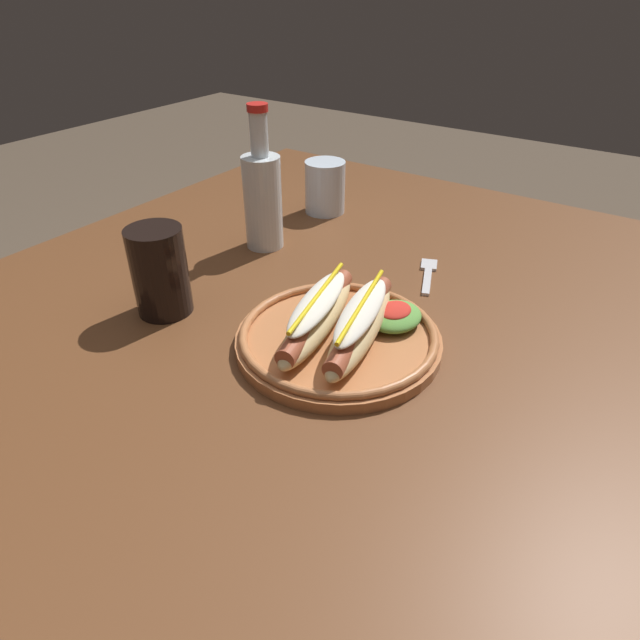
{
  "coord_description": "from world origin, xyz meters",
  "views": [
    {
      "loc": [
        -0.54,
        -0.41,
        1.18
      ],
      "look_at": [
        -0.03,
        -0.06,
        0.77
      ],
      "focal_mm": 30.97,
      "sensor_mm": 36.0,
      "label": 1
    }
  ],
  "objects_px": {
    "soda_cup": "(160,271)",
    "glass_bottle": "(263,196)",
    "hot_dog_plate": "(341,329)",
    "water_cup": "(325,187)",
    "fork": "(428,273)"
  },
  "relations": [
    {
      "from": "hot_dog_plate",
      "to": "water_cup",
      "type": "bearing_deg",
      "value": 36.68
    },
    {
      "from": "hot_dog_plate",
      "to": "soda_cup",
      "type": "distance_m",
      "value": 0.28
    },
    {
      "from": "water_cup",
      "to": "glass_bottle",
      "type": "distance_m",
      "value": 0.2
    },
    {
      "from": "glass_bottle",
      "to": "water_cup",
      "type": "bearing_deg",
      "value": 0.42
    },
    {
      "from": "hot_dog_plate",
      "to": "fork",
      "type": "xyz_separation_m",
      "value": [
        0.25,
        -0.01,
        -0.02
      ]
    },
    {
      "from": "hot_dog_plate",
      "to": "water_cup",
      "type": "relative_size",
      "value": 2.66
    },
    {
      "from": "soda_cup",
      "to": "glass_bottle",
      "type": "height_order",
      "value": "glass_bottle"
    },
    {
      "from": "hot_dog_plate",
      "to": "glass_bottle",
      "type": "bearing_deg",
      "value": 56.8
    },
    {
      "from": "soda_cup",
      "to": "water_cup",
      "type": "distance_m",
      "value": 0.46
    },
    {
      "from": "fork",
      "to": "soda_cup",
      "type": "height_order",
      "value": "soda_cup"
    },
    {
      "from": "glass_bottle",
      "to": "soda_cup",
      "type": "bearing_deg",
      "value": -175.45
    },
    {
      "from": "hot_dog_plate",
      "to": "glass_bottle",
      "type": "relative_size",
      "value": 1.12
    },
    {
      "from": "hot_dog_plate",
      "to": "fork",
      "type": "relative_size",
      "value": 2.34
    },
    {
      "from": "fork",
      "to": "water_cup",
      "type": "distance_m",
      "value": 0.33
    },
    {
      "from": "fork",
      "to": "water_cup",
      "type": "height_order",
      "value": "water_cup"
    }
  ]
}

